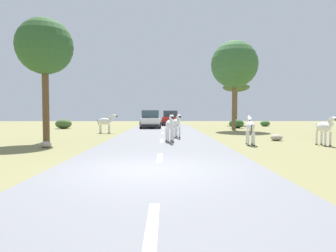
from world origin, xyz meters
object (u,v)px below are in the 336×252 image
at_px(zebra_4, 325,127).
at_px(rock_1, 46,145).
at_px(car_0, 171,118).
at_px(bush_1, 64,124).
at_px(zebra_2, 176,123).
at_px(tree_2, 236,88).
at_px(zebra_0, 170,125).
at_px(tree_0, 45,47).
at_px(zebra_1, 106,122).
at_px(rock_0, 276,137).
at_px(bush_2, 265,123).
at_px(bush_3, 236,124).
at_px(tree_4, 234,65).
at_px(car_1, 150,120).
at_px(zebra_3, 250,127).

height_order(zebra_4, rock_1, zebra_4).
xyz_separation_m(car_0, bush_1, (-10.59, -6.70, -0.38)).
relative_size(zebra_2, tree_2, 0.29).
distance_m(zebra_0, tree_0, 7.73).
relative_size(zebra_1, car_0, 0.35).
relative_size(car_0, rock_1, 8.92).
bearing_deg(bush_1, rock_0, -37.19).
bearing_deg(tree_0, bush_2, 44.82).
distance_m(zebra_4, car_0, 22.59).
bearing_deg(zebra_0, bush_2, -129.39).
relative_size(bush_3, rock_1, 2.97).
xyz_separation_m(tree_0, rock_0, (12.59, 0.80, -4.83)).
bearing_deg(zebra_0, rock_1, 13.07).
bearing_deg(car_0, tree_4, 124.15).
height_order(tree_0, rock_0, tree_0).
distance_m(tree_0, bush_2, 25.37).
bearing_deg(zebra_2, zebra_1, -52.48).
xyz_separation_m(tree_2, bush_1, (-18.67, -7.65, -4.12)).
xyz_separation_m(zebra_4, car_1, (-9.11, 15.30, -0.02)).
bearing_deg(bush_2, zebra_0, -121.80).
xyz_separation_m(tree_2, tree_4, (-2.68, -10.36, 1.20)).
xyz_separation_m(zebra_1, rock_1, (-0.85, -9.25, -0.74)).
relative_size(tree_2, bush_1, 3.39).
bearing_deg(car_1, bush_3, 177.89).
relative_size(zebra_3, rock_1, 3.16).
bearing_deg(bush_3, tree_4, -107.50).
relative_size(bush_2, rock_0, 1.60).
bearing_deg(zebra_1, car_0, 161.57).
xyz_separation_m(tree_4, bush_2, (5.27, 7.22, -5.46)).
xyz_separation_m(tree_0, bush_1, (-3.58, 13.07, -4.54)).
bearing_deg(bush_1, bush_3, 2.51).
relative_size(rock_0, rock_1, 1.35).
height_order(zebra_0, tree_4, tree_4).
relative_size(zebra_4, car_0, 0.35).
bearing_deg(bush_2, bush_3, -138.04).
xyz_separation_m(car_0, tree_0, (-7.01, -19.77, 4.15)).
relative_size(zebra_3, bush_1, 1.02).
relative_size(zebra_0, bush_1, 1.01).
xyz_separation_m(tree_0, bush_3, (13.51, 13.82, -4.56)).
distance_m(zebra_3, zebra_4, 3.47).
xyz_separation_m(zebra_1, zebra_4, (12.13, -8.51, -0.02)).
bearing_deg(zebra_1, bush_3, 124.45).
height_order(car_0, rock_1, car_0).
height_order(bush_1, bush_2, bush_1).
xyz_separation_m(car_0, car_1, (-2.19, -6.20, 0.00)).
bearing_deg(zebra_1, bush_1, -136.04).
distance_m(tree_4, bush_1, 17.07).
height_order(car_0, bush_1, car_0).
height_order(zebra_3, tree_0, tree_0).
bearing_deg(car_1, zebra_4, 117.02).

